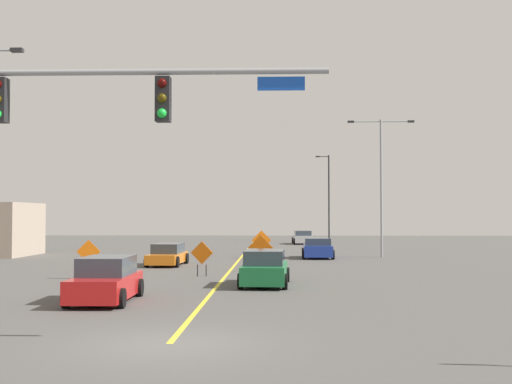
% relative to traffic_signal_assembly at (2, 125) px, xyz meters
% --- Properties ---
extents(ground, '(161.07, 161.07, 0.00)m').
position_rel_traffic_signal_assembly_xyz_m(ground, '(3.96, 0.01, -5.06)').
color(ground, '#4C4947').
extents(road_centre_stripe, '(0.16, 89.48, 0.01)m').
position_rel_traffic_signal_assembly_xyz_m(road_centre_stripe, '(3.96, 44.76, -5.05)').
color(road_centre_stripe, yellow).
rests_on(road_centre_stripe, ground).
extents(traffic_signal_assembly, '(11.65, 0.44, 6.63)m').
position_rel_traffic_signal_assembly_xyz_m(traffic_signal_assembly, '(0.00, 0.00, 0.00)').
color(traffic_signal_assembly, gray).
rests_on(traffic_signal_assembly, ground).
extents(street_lamp_far_right, '(4.68, 0.24, 9.74)m').
position_rel_traffic_signal_assembly_xyz_m(street_lamp_far_right, '(13.85, 30.99, 0.69)').
color(street_lamp_far_right, gray).
rests_on(street_lamp_far_right, ground).
extents(street_lamp_mid_left, '(1.52, 0.24, 9.57)m').
position_rel_traffic_signal_assembly_xyz_m(street_lamp_mid_left, '(12.15, 56.35, 0.12)').
color(street_lamp_mid_left, black).
rests_on(street_lamp_mid_left, ground).
extents(construction_sign_left_lane, '(1.11, 0.20, 1.70)m').
position_rel_traffic_signal_assembly_xyz_m(construction_sign_left_lane, '(2.82, 16.53, -4.01)').
color(construction_sign_left_lane, orange).
rests_on(construction_sign_left_lane, ground).
extents(construction_sign_left_shoulder, '(1.33, 0.20, 1.93)m').
position_rel_traffic_signal_assembly_xyz_m(construction_sign_left_shoulder, '(5.42, 29.32, -3.87)').
color(construction_sign_left_shoulder, orange).
rests_on(construction_sign_left_shoulder, ground).
extents(construction_sign_right_lane, '(1.09, 0.19, 1.82)m').
position_rel_traffic_signal_assembly_xyz_m(construction_sign_right_lane, '(-2.31, 15.06, -3.91)').
color(construction_sign_right_lane, orange).
rests_on(construction_sign_right_lane, ground).
extents(construction_sign_median_near, '(1.34, 0.27, 1.93)m').
position_rel_traffic_signal_assembly_xyz_m(construction_sign_median_near, '(5.61, 19.08, -3.87)').
color(construction_sign_median_near, orange).
rests_on(construction_sign_median_near, ground).
extents(car_silver_far, '(2.14, 4.45, 1.39)m').
position_rel_traffic_signal_assembly_xyz_m(car_silver_far, '(9.17, 52.28, -4.39)').
color(car_silver_far, '#B7BABF').
rests_on(car_silver_far, ground).
extents(car_red_distant, '(2.04, 4.39, 1.53)m').
position_rel_traffic_signal_assembly_xyz_m(car_red_distant, '(0.59, 7.19, -4.33)').
color(car_red_distant, red).
rests_on(car_red_distant, ground).
extents(car_green_passing, '(2.15, 4.39, 1.50)m').
position_rel_traffic_signal_assembly_xyz_m(car_green_passing, '(5.94, 12.48, -4.35)').
color(car_green_passing, '#196B38').
rests_on(car_green_passing, ground).
extents(car_blue_near, '(2.24, 4.12, 1.39)m').
position_rel_traffic_signal_assembly_xyz_m(car_blue_near, '(9.29, 30.07, -4.39)').
color(car_blue_near, '#1E389E').
rests_on(car_blue_near, ground).
extents(car_orange_approaching, '(2.08, 4.44, 1.29)m').
position_rel_traffic_signal_assembly_xyz_m(car_orange_approaching, '(0.00, 23.33, -4.44)').
color(car_orange_approaching, orange).
rests_on(car_orange_approaching, ground).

